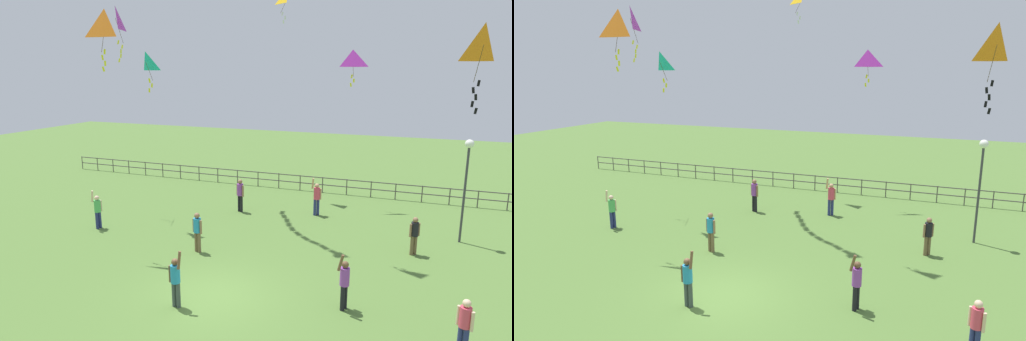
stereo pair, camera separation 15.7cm
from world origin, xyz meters
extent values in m
plane|color=#517533|center=(0.00, 0.00, 0.00)|extent=(80.00, 80.00, 0.00)
cylinder|color=#38383D|center=(7.86, 8.16, 2.09)|extent=(0.10, 0.10, 4.17)
sphere|color=white|center=(7.86, 8.16, 4.32)|extent=(0.36, 0.36, 0.36)
cylinder|color=navy|center=(-7.95, 3.82, 0.40)|extent=(0.14, 0.14, 0.81)
cylinder|color=navy|center=(-7.91, 3.97, 0.40)|extent=(0.14, 0.14, 0.81)
cylinder|color=#4CB259|center=(-7.93, 3.90, 1.09)|extent=(0.30, 0.30, 0.57)
sphere|color=beige|center=(-7.93, 3.90, 1.49)|extent=(0.22, 0.22, 0.22)
cylinder|color=beige|center=(-8.03, 3.72, 1.60)|extent=(0.18, 0.13, 0.55)
cylinder|color=beige|center=(-7.88, 4.09, 1.06)|extent=(0.09, 0.09, 0.54)
cylinder|color=brown|center=(5.97, 5.95, 0.40)|extent=(0.14, 0.14, 0.80)
cylinder|color=brown|center=(6.09, 6.05, 0.40)|extent=(0.14, 0.14, 0.80)
cylinder|color=black|center=(6.03, 6.00, 1.09)|extent=(0.29, 0.29, 0.57)
sphere|color=#8C6647|center=(6.03, 6.00, 1.48)|extent=(0.22, 0.22, 0.22)
cylinder|color=#8C6647|center=(5.88, 5.88, 1.05)|extent=(0.09, 0.09, 0.54)
cylinder|color=#8C6647|center=(6.19, 6.12, 1.05)|extent=(0.09, 0.09, 0.54)
cylinder|color=navy|center=(7.42, -0.36, 0.40)|extent=(0.14, 0.14, 0.80)
cylinder|color=#D83F59|center=(7.49, -0.41, 1.08)|extent=(0.29, 0.29, 0.57)
sphere|color=beige|center=(7.49, -0.41, 1.47)|extent=(0.21, 0.21, 0.21)
cylinder|color=beige|center=(7.65, -0.52, 1.05)|extent=(0.09, 0.09, 0.54)
cylinder|color=beige|center=(7.33, -0.30, 1.05)|extent=(0.09, 0.09, 0.54)
cylinder|color=navy|center=(1.11, 9.49, 0.42)|extent=(0.15, 0.15, 0.85)
cylinder|color=navy|center=(1.24, 9.58, 0.42)|extent=(0.15, 0.15, 0.85)
cylinder|color=#D83F59|center=(1.17, 9.54, 1.15)|extent=(0.31, 0.31, 0.60)
sphere|color=tan|center=(1.17, 9.54, 1.56)|extent=(0.23, 0.23, 0.23)
cylinder|color=tan|center=(0.97, 9.46, 1.68)|extent=(0.20, 0.23, 0.58)
cylinder|color=tan|center=(1.35, 9.65, 1.11)|extent=(0.09, 0.09, 0.57)
cylinder|color=brown|center=(-2.15, 3.09, 0.42)|extent=(0.14, 0.14, 0.85)
cylinder|color=brown|center=(-2.31, 3.14, 0.42)|extent=(0.14, 0.14, 0.85)
cylinder|color=#268CBF|center=(-2.23, 3.12, 1.14)|extent=(0.31, 0.31, 0.60)
sphere|color=#8C6647|center=(-2.23, 3.12, 1.56)|extent=(0.23, 0.23, 0.23)
cylinder|color=#8C6647|center=(-2.03, 3.05, 1.11)|extent=(0.09, 0.09, 0.57)
cylinder|color=#8C6647|center=(-2.42, 3.18, 1.11)|extent=(0.09, 0.09, 0.57)
cylinder|color=black|center=(-2.78, 8.69, 0.44)|extent=(0.15, 0.15, 0.89)
cylinder|color=black|center=(-2.62, 8.62, 0.44)|extent=(0.15, 0.15, 0.89)
cylinder|color=purple|center=(-2.70, 8.66, 1.20)|extent=(0.32, 0.32, 0.63)
sphere|color=#8C6647|center=(-2.70, 8.66, 1.63)|extent=(0.24, 0.24, 0.24)
cylinder|color=#8C6647|center=(-2.90, 8.75, 1.16)|extent=(0.10, 0.10, 0.59)
cylinder|color=#8C6647|center=(-2.51, 8.56, 1.16)|extent=(0.10, 0.10, 0.59)
cylinder|color=#3F4C47|center=(-0.68, -1.00, 0.41)|extent=(0.14, 0.14, 0.82)
cylinder|color=#3F4C47|center=(-0.84, -0.99, 0.41)|extent=(0.14, 0.14, 0.82)
cylinder|color=#268CBF|center=(-0.76, -0.99, 1.11)|extent=(0.30, 0.30, 0.58)
sphere|color=brown|center=(-0.76, -0.99, 1.51)|extent=(0.22, 0.22, 0.22)
cylinder|color=brown|center=(-0.56, -1.06, 1.63)|extent=(0.11, 0.21, 0.56)
cylinder|color=brown|center=(-0.96, -0.98, 1.08)|extent=(0.09, 0.09, 0.55)
cylinder|color=black|center=(4.16, 0.67, 0.41)|extent=(0.14, 0.14, 0.81)
cylinder|color=black|center=(4.21, 0.82, 0.41)|extent=(0.14, 0.14, 0.81)
cylinder|color=purple|center=(4.18, 0.75, 1.10)|extent=(0.30, 0.30, 0.58)
sphere|color=brown|center=(4.18, 0.75, 1.50)|extent=(0.22, 0.22, 0.22)
cylinder|color=brown|center=(4.07, 0.57, 1.61)|extent=(0.24, 0.16, 0.55)
cylinder|color=brown|center=(4.25, 0.93, 1.07)|extent=(0.09, 0.09, 0.55)
pyramid|color=orange|center=(-5.79, 2.73, 9.05)|extent=(1.04, 0.42, 1.08)
cylinder|color=#4C381E|center=(-5.78, 2.56, 8.51)|extent=(0.04, 0.37, 1.08)
cube|color=yellow|center=(-5.77, 2.56, 8.00)|extent=(0.10, 0.02, 0.21)
cube|color=yellow|center=(-5.86, 2.52, 7.78)|extent=(0.11, 0.01, 0.21)
cube|color=yellow|center=(-5.78, 2.56, 7.56)|extent=(0.09, 0.01, 0.20)
cube|color=yellow|center=(-5.85, 2.52, 7.34)|extent=(0.11, 0.05, 0.21)
pyramid|color=orange|center=(7.59, 3.63, 8.05)|extent=(0.88, 0.81, 1.15)
cylinder|color=#4C381E|center=(7.53, 3.96, 7.48)|extent=(0.14, 0.68, 1.15)
cube|color=black|center=(7.60, 3.99, 6.89)|extent=(0.10, 0.02, 0.21)
cube|color=black|center=(7.45, 3.92, 6.67)|extent=(0.11, 0.03, 0.21)
cube|color=black|center=(7.55, 3.97, 6.45)|extent=(0.10, 0.02, 0.21)
cube|color=black|center=(7.47, 3.93, 6.23)|extent=(0.10, 0.04, 0.20)
cube|color=black|center=(7.59, 3.99, 6.01)|extent=(0.11, 0.02, 0.21)
pyramid|color=#B22DB2|center=(2.19, 12.51, 7.87)|extent=(1.17, 0.79, 0.90)
cylinder|color=#4C381E|center=(2.27, 12.31, 7.42)|extent=(0.17, 0.41, 0.90)
cube|color=yellow|center=(2.22, 12.29, 6.98)|extent=(0.11, 0.04, 0.21)
cube|color=yellow|center=(2.33, 12.34, 6.76)|extent=(0.08, 0.03, 0.20)
cube|color=yellow|center=(2.19, 12.28, 6.54)|extent=(0.11, 0.02, 0.21)
pyramid|color=#B22DB2|center=(-8.71, 7.12, 9.82)|extent=(0.74, 1.18, 1.20)
cylinder|color=#4C381E|center=(-8.57, 7.18, 9.22)|extent=(0.31, 0.14, 1.20)
cube|color=yellow|center=(-8.65, 7.14, 8.67)|extent=(0.11, 0.04, 0.21)
cube|color=yellow|center=(-8.49, 7.22, 8.45)|extent=(0.10, 0.05, 0.20)
cube|color=yellow|center=(-8.56, 7.19, 8.23)|extent=(0.10, 0.02, 0.20)
cube|color=yellow|center=(-8.57, 7.18, 8.01)|extent=(0.10, 0.03, 0.21)
cube|color=yellow|center=(-8.66, 7.14, 7.79)|extent=(0.11, 0.05, 0.21)
cylinder|color=#4C381E|center=(-1.86, 13.14, 10.85)|extent=(0.30, 0.43, 0.87)
cube|color=white|center=(-1.94, 13.10, 10.40)|extent=(0.11, 0.05, 0.21)
cube|color=white|center=(-1.80, 13.17, 10.18)|extent=(0.10, 0.04, 0.21)
cube|color=white|center=(-1.88, 13.13, 9.96)|extent=(0.09, 0.05, 0.20)
pyramid|color=#19B2B2|center=(-5.90, 5.42, 7.67)|extent=(0.88, 0.58, 0.85)
cylinder|color=#4C381E|center=(-5.85, 5.61, 7.25)|extent=(0.11, 0.39, 0.85)
cube|color=yellow|center=(-5.86, 5.61, 6.83)|extent=(0.10, 0.05, 0.20)
cube|color=yellow|center=(-5.77, 5.65, 6.61)|extent=(0.11, 0.03, 0.21)
cube|color=yellow|center=(-5.89, 5.59, 6.39)|extent=(0.10, 0.03, 0.21)
cylinder|color=#4C4742|center=(-18.00, 14.00, 0.47)|extent=(0.06, 0.06, 0.95)
cylinder|color=#4C4742|center=(-16.57, 14.00, 0.47)|extent=(0.06, 0.06, 0.95)
cylinder|color=#4C4742|center=(-15.15, 14.00, 0.47)|extent=(0.06, 0.06, 0.95)
cylinder|color=#4C4742|center=(-13.76, 14.00, 0.47)|extent=(0.06, 0.06, 0.95)
cylinder|color=#4C4742|center=(-12.33, 14.00, 0.47)|extent=(0.06, 0.06, 0.95)
cylinder|color=#4C4742|center=(-10.90, 14.00, 0.47)|extent=(0.06, 0.06, 0.95)
cylinder|color=#4C4742|center=(-9.48, 14.00, 0.47)|extent=(0.06, 0.06, 0.95)
cylinder|color=#4C4742|center=(-8.03, 14.00, 0.47)|extent=(0.06, 0.06, 0.95)
cylinder|color=#4C4742|center=(-6.62, 14.00, 0.47)|extent=(0.06, 0.06, 0.95)
cylinder|color=#4C4742|center=(-5.19, 14.00, 0.47)|extent=(0.06, 0.06, 0.95)
cylinder|color=#4C4742|center=(-3.75, 14.00, 0.47)|extent=(0.06, 0.06, 0.95)
cylinder|color=#4C4742|center=(-2.34, 14.00, 0.47)|extent=(0.06, 0.06, 0.95)
cylinder|color=#4C4742|center=(-0.94, 14.00, 0.47)|extent=(0.06, 0.06, 0.95)
cylinder|color=#4C4742|center=(0.47, 14.00, 0.47)|extent=(0.06, 0.06, 0.95)
cylinder|color=#4C4742|center=(1.94, 14.00, 0.47)|extent=(0.06, 0.06, 0.95)
cylinder|color=#4C4742|center=(3.36, 14.00, 0.47)|extent=(0.06, 0.06, 0.95)
cylinder|color=#4C4742|center=(4.75, 14.00, 0.47)|extent=(0.06, 0.06, 0.95)
cylinder|color=#4C4742|center=(6.18, 14.00, 0.47)|extent=(0.06, 0.06, 0.95)
cylinder|color=#4C4742|center=(7.62, 14.00, 0.47)|extent=(0.06, 0.06, 0.95)
cylinder|color=#4C4742|center=(9.04, 14.00, 0.47)|extent=(0.06, 0.06, 0.95)
cylinder|color=#4C4742|center=(10.48, 14.00, 0.47)|extent=(0.06, 0.06, 0.95)
cube|color=#4C4742|center=(0.00, 14.00, 0.91)|extent=(36.00, 0.05, 0.05)
cube|color=#4C4742|center=(0.00, 14.00, 0.47)|extent=(36.00, 0.05, 0.05)
camera|label=1|loc=(6.21, -12.01, 7.29)|focal=31.29mm
camera|label=2|loc=(6.35, -11.96, 7.29)|focal=31.29mm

